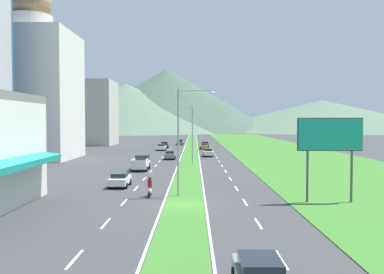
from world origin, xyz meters
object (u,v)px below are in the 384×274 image
Objects in this scene: billboard_roadside at (330,138)px; pickup_truck_0 at (141,163)px; car_0 at (208,152)px; car_1 at (180,142)px; car_4 at (120,180)px; car_6 at (205,144)px; motorcycle_rider at (150,188)px; street_lamp_near at (182,134)px; street_lamp_mid at (190,131)px; car_8 at (165,145)px; car_5 at (170,155)px; car_3 at (162,147)px; car_7 at (204,146)px.

billboard_roadside is 30.02m from pickup_truck_0.
car_1 reaches higher than car_0.
car_1 is at bearing -2.75° from car_4.
car_6 is 2.39× the size of motorcycle_rider.
billboard_roadside is 45.98m from car_0.
street_lamp_near is at bearing -177.81° from car_1.
street_lamp_mid is 2.07× the size of car_0.
car_8 is at bearing -157.81° from car_0.
car_0 reaches higher than car_5.
street_lamp_near is 12.73m from billboard_roadside.
car_4 is at bearing 179.90° from car_8.
car_3 is (-7.07, 31.00, -4.53)m from street_lamp_mid.
car_0 is at bearing -157.81° from car_8.
motorcycle_rider is at bearing -179.91° from car_1.
car_7 is 11.03m from car_8.
pickup_truck_0 reaches higher than car_5.
motorcycle_rider is (0.31, -36.23, -0.03)m from car_5.
car_6 is (10.46, 11.34, 0.00)m from car_3.
car_5 is at bearing 111.87° from billboard_roadside.
car_3 is at bearing 102.85° from street_lamp_mid.
street_lamp_mid is 53.47m from car_1.
pickup_truck_0 reaches higher than motorcycle_rider.
car_1 reaches higher than car_4.
car_5 is 0.74× the size of pickup_truck_0.
car_1 is 0.92× the size of car_6.
car_8 is at bearing -0.22° from car_3.
pickup_truck_0 is (0.21, -38.12, 0.20)m from car_3.
car_3 is 15.43m from car_6.
car_3 is 1.09× the size of car_7.
car_0 reaches higher than car_7.
pickup_truck_0 is at bearing -13.04° from car_7.
billboard_roadside reaches higher than car_1.
car_6 is 0.89× the size of pickup_truck_0.
pickup_truck_0 reaches higher than car_6.
car_3 is 0.98× the size of car_6.
car_3 is at bearing 107.25° from billboard_roadside.
billboard_roadside is 3.56× the size of motorcycle_rider.
car_3 is at bearing 0.32° from pickup_truck_0.
car_6 is (7.12, 33.51, 0.01)m from car_5.
billboard_roadside is at bearing -13.33° from street_lamp_near.
billboard_roadside reaches higher than car_3.
car_5 is at bearing -11.08° from pickup_truck_0.
car_0 is at bearing -15.89° from car_4.
billboard_roadside is 1.49× the size of car_6.
car_0 is 1.01× the size of car_1.
motorcycle_rider is at bearing 169.89° from billboard_roadside.
motorcycle_rider is at bearing -176.14° from street_lamp_near.
motorcycle_rider reaches higher than car_3.
street_lamp_near is 9.83m from car_4.
street_lamp_near is at bearing -173.53° from car_3.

